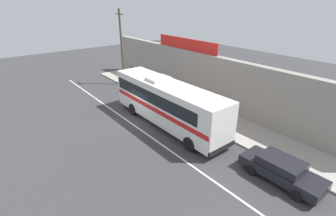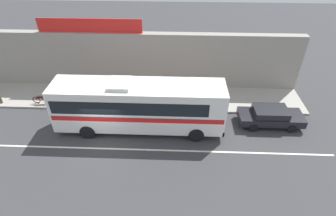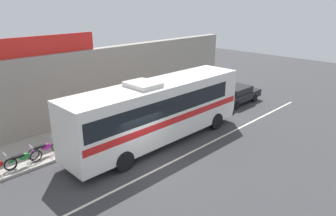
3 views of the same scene
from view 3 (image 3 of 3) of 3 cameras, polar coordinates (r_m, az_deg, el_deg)
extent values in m
plane|color=#3A3A3D|center=(15.94, -4.21, -10.25)|extent=(70.00, 70.00, 0.00)
cube|color=#A8A399|center=(19.75, -14.22, -4.53)|extent=(30.00, 3.60, 0.14)
cube|color=gray|center=(20.78, -17.85, 3.15)|extent=(30.00, 0.70, 4.80)
cube|color=red|center=(19.35, -24.41, 10.20)|extent=(8.34, 0.12, 1.10)
cube|color=silver|center=(15.42, -2.22, -11.29)|extent=(30.00, 0.14, 0.01)
cube|color=white|center=(17.49, -1.67, -0.28)|extent=(11.47, 2.49, 3.10)
cube|color=black|center=(17.02, -2.80, 1.10)|extent=(10.09, 2.51, 0.96)
cube|color=red|center=(17.59, -1.66, -1.20)|extent=(11.24, 2.51, 0.36)
cube|color=black|center=(21.50, 9.45, 4.47)|extent=(0.04, 2.24, 1.40)
cube|color=black|center=(22.02, 9.18, -0.12)|extent=(0.12, 2.49, 0.36)
cube|color=silver|center=(16.26, -4.66, 4.32)|extent=(1.40, 1.74, 0.24)
cylinder|color=black|center=(21.39, 3.82, -0.78)|extent=(1.04, 0.32, 1.04)
cylinder|color=black|center=(20.06, 8.79, -2.37)|extent=(1.04, 0.32, 1.04)
cylinder|color=black|center=(16.98, -12.87, -6.79)|extent=(1.04, 0.32, 1.04)
cylinder|color=black|center=(15.26, -8.09, -9.61)|extent=(1.04, 0.32, 1.04)
cube|color=black|center=(25.32, 12.53, 2.21)|extent=(4.54, 1.77, 0.56)
cube|color=black|center=(25.10, 12.49, 3.30)|extent=(2.36, 1.59, 0.48)
cube|color=black|center=(25.82, 13.54, 3.58)|extent=(0.21, 1.49, 0.34)
cylinder|color=black|center=(26.90, 12.52, 2.55)|extent=(0.62, 0.20, 0.62)
cylinder|color=black|center=(26.09, 15.59, 1.77)|extent=(0.62, 0.20, 0.62)
cylinder|color=black|center=(24.80, 9.21, 1.34)|extent=(0.62, 0.20, 0.62)
cylinder|color=black|center=(23.93, 12.43, 0.46)|extent=(0.62, 0.20, 0.62)
torus|color=black|center=(17.68, -19.72, -6.65)|extent=(0.62, 0.06, 0.62)
torus|color=black|center=(17.27, -23.47, -7.80)|extent=(0.62, 0.06, 0.62)
cylinder|color=silver|center=(17.53, -20.07, -5.84)|extent=(0.34, 0.04, 0.65)
cylinder|color=silver|center=(17.37, -20.48, -4.97)|extent=(0.03, 0.56, 0.03)
ellipsoid|color=#991E8C|center=(17.41, -21.46, -6.63)|extent=(0.56, 0.22, 0.34)
cube|color=black|center=(17.27, -22.38, -6.53)|extent=(0.52, 0.20, 0.10)
ellipsoid|color=#991E8C|center=(17.23, -23.35, -7.32)|extent=(0.36, 0.14, 0.16)
torus|color=black|center=(16.78, -26.95, -9.15)|extent=(0.62, 0.06, 0.62)
cylinder|color=silver|center=(16.63, -27.37, -8.31)|extent=(0.34, 0.04, 0.65)
cylinder|color=silver|center=(16.47, -27.87, -7.41)|extent=(0.03, 0.56, 0.03)
torus|color=black|center=(17.04, -23.05, -8.11)|extent=(0.62, 0.06, 0.62)
torus|color=black|center=(16.71, -26.91, -9.26)|extent=(0.62, 0.06, 0.62)
cylinder|color=silver|center=(16.88, -23.43, -7.28)|extent=(0.34, 0.04, 0.65)
cylinder|color=silver|center=(16.72, -23.89, -6.39)|extent=(0.03, 0.56, 0.03)
ellipsoid|color=#237F38|center=(16.80, -24.85, -8.08)|extent=(0.56, 0.22, 0.34)
cube|color=black|center=(16.68, -25.81, -7.97)|extent=(0.52, 0.20, 0.10)
ellipsoid|color=#237F38|center=(16.66, -26.79, -8.77)|extent=(0.36, 0.14, 0.16)
cylinder|color=navy|center=(18.72, -17.13, -4.53)|extent=(0.13, 0.13, 0.84)
cylinder|color=navy|center=(18.57, -16.86, -4.70)|extent=(0.13, 0.13, 0.84)
cylinder|color=gold|center=(18.37, -17.22, -2.51)|extent=(0.30, 0.30, 0.63)
sphere|color=#A37556|center=(18.21, -17.36, -1.17)|extent=(0.23, 0.23, 0.23)
cylinder|color=gold|center=(18.52, -17.52, -2.26)|extent=(0.08, 0.08, 0.58)
cylinder|color=gold|center=(18.19, -16.92, -2.59)|extent=(0.08, 0.08, 0.58)
camera|label=1|loc=(25.53, 45.72, 17.60)|focal=26.46mm
camera|label=2|loc=(14.99, 64.31, 28.31)|focal=29.17mm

